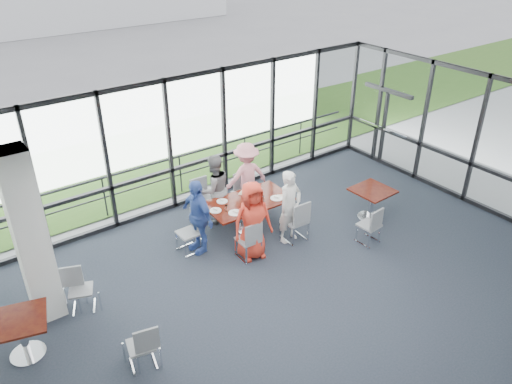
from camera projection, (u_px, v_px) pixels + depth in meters
floor at (311, 324)px, 8.73m from camera, size 12.00×10.00×0.02m
ceiling at (323, 157)px, 7.17m from camera, size 12.00×10.00×0.04m
curtain_wall_back at (170, 146)px, 11.47m from camera, size 12.00×0.10×3.20m
exit_door at (384, 128)px, 13.97m from camera, size 0.12×1.60×2.10m
structural_column at (31, 238)px, 8.20m from camera, size 0.50×0.50×3.20m
apron at (100, 142)px, 15.78m from camera, size 80.00×70.00×0.02m
grass_strip at (125, 163)px, 14.36m from camera, size 80.00×5.00×0.01m
guard_rail at (162, 179)px, 12.43m from camera, size 12.00×0.06×0.06m
main_table at (248, 205)px, 11.05m from camera, size 1.95×1.13×0.75m
side_table_left at (20, 326)px, 7.80m from camera, size 1.03×1.03×0.75m
side_table_right at (372, 194)px, 11.48m from camera, size 0.87×0.87×0.75m
diner_near_left at (252, 221)px, 10.07m from camera, size 0.93×0.70×1.71m
diner_near_right at (290, 207)px, 10.61m from camera, size 0.65×0.51×1.65m
diner_far_left at (214, 189)px, 11.28m from camera, size 0.82×0.52×1.66m
diner_far_right at (246, 176)px, 11.85m from camera, size 1.13×0.68×1.67m
diner_end at (197, 216)px, 10.27m from camera, size 0.61×1.01×1.65m
chair_main_nl at (248, 239)px, 10.22m from camera, size 0.44×0.44×0.87m
chair_main_nr at (295, 221)px, 10.78m from camera, size 0.49×0.49×0.95m
chair_main_fl at (204, 200)px, 11.58m from camera, size 0.47×0.47×0.93m
chair_main_fr at (243, 192)px, 12.00m from camera, size 0.50×0.50×0.86m
chair_main_end at (189, 233)px, 10.42m from camera, size 0.44×0.44×0.88m
chair_spare_la at (141, 345)px, 7.73m from camera, size 0.48×0.48×0.83m
chair_spare_lb at (81, 290)px, 8.86m from camera, size 0.53×0.53×0.83m
chair_spare_r at (369, 225)px, 10.71m from camera, size 0.46×0.46×0.86m
plate_nl at (235, 213)px, 10.52m from camera, size 0.28×0.28×0.01m
plate_nr at (277, 198)px, 11.06m from camera, size 0.28×0.28×0.01m
plate_fl at (222, 201)px, 10.95m from camera, size 0.24×0.24×0.01m
plate_fr at (257, 189)px, 11.44m from camera, size 0.26×0.26×0.01m
plate_end at (216, 210)px, 10.60m from camera, size 0.25×0.25×0.01m
tumbler_a at (244, 206)px, 10.65m from camera, size 0.07×0.07×0.13m
tumbler_b at (263, 199)px, 10.90m from camera, size 0.07×0.07×0.14m
tumbler_c at (243, 192)px, 11.19m from camera, size 0.08×0.08×0.15m
tumbler_d at (226, 208)px, 10.57m from camera, size 0.07×0.07×0.13m
menu_a at (253, 211)px, 10.60m from camera, size 0.33×0.27×0.00m
menu_b at (284, 196)px, 11.15m from camera, size 0.34×0.31×0.00m
menu_c at (244, 192)px, 11.32m from camera, size 0.35×0.33×0.00m
condiment_caddy at (250, 198)px, 11.07m from camera, size 0.10×0.07×0.04m
ketchup_bottle at (248, 197)px, 10.95m from camera, size 0.06×0.06×0.18m
green_bottle at (249, 194)px, 11.03m from camera, size 0.05×0.05×0.20m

